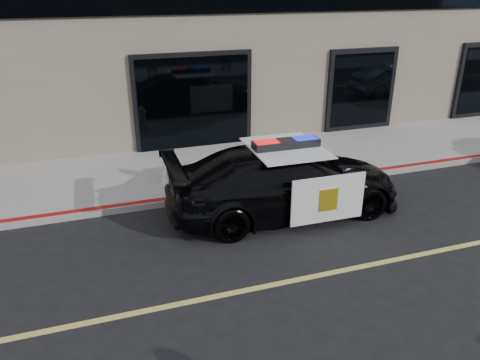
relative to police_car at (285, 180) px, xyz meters
name	(u,v)px	position (x,y,z in m)	size (l,w,h in m)	color
ground	(343,271)	(0.10, -2.43, -0.75)	(120.00, 120.00, 0.00)	black
sidewalk_n	(246,164)	(0.10, 2.82, -0.67)	(60.00, 3.50, 0.15)	gray
police_car	(285,180)	(0.00, 0.00, 0.00)	(2.41, 5.15, 1.67)	black
fire_hydrant	(168,169)	(-2.17, 2.06, -0.24)	(0.34, 0.48, 0.76)	silver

